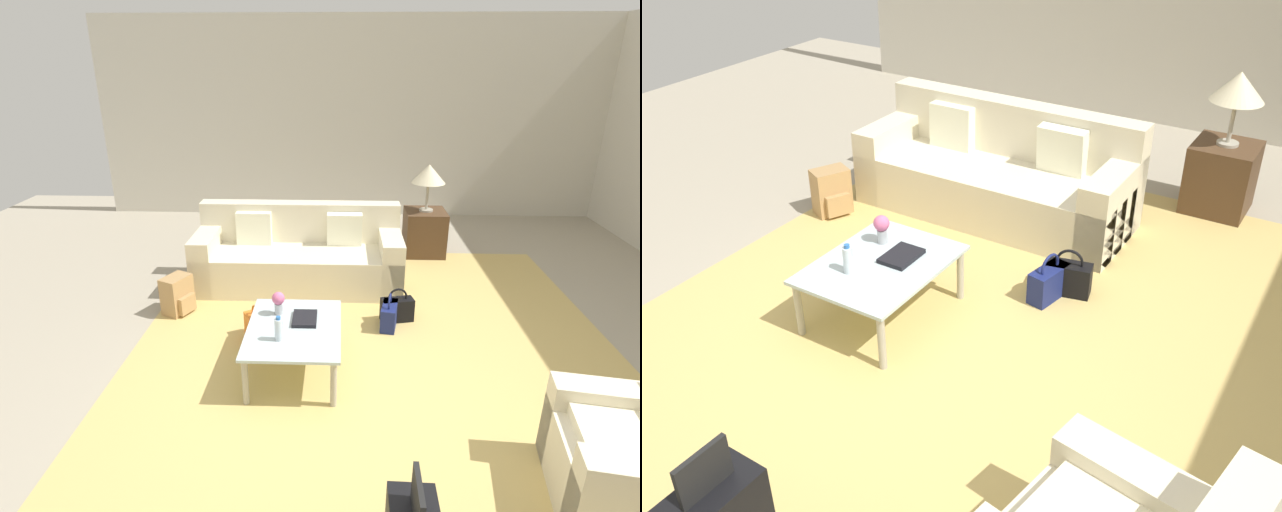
% 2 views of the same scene
% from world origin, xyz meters
% --- Properties ---
extents(ground_plane, '(12.00, 12.00, 0.00)m').
position_xyz_m(ground_plane, '(0.00, 0.00, 0.00)').
color(ground_plane, '#A89E89').
extents(wall_left, '(0.12, 8.00, 3.10)m').
position_xyz_m(wall_left, '(-5.06, 0.00, 1.55)').
color(wall_left, beige).
rests_on(wall_left, ground).
extents(area_rug, '(5.20, 4.40, 0.01)m').
position_xyz_m(area_rug, '(-0.60, 0.20, 0.00)').
color(area_rug, tan).
rests_on(area_rug, ground).
extents(couch, '(0.87, 2.32, 0.91)m').
position_xyz_m(couch, '(-2.19, -0.60, 0.31)').
color(couch, beige).
rests_on(couch, ground).
extents(coffee_table, '(1.00, 0.76, 0.42)m').
position_xyz_m(coffee_table, '(-0.40, -0.50, 0.37)').
color(coffee_table, silver).
rests_on(coffee_table, ground).
extents(water_bottle, '(0.06, 0.06, 0.20)m').
position_xyz_m(water_bottle, '(-0.20, -0.60, 0.51)').
color(water_bottle, silver).
rests_on(water_bottle, coffee_table).
extents(coffee_table_book, '(0.28, 0.20, 0.03)m').
position_xyz_m(coffee_table_book, '(-0.52, -0.42, 0.43)').
color(coffee_table_book, black).
rests_on(coffee_table_book, coffee_table).
extents(flower_vase, '(0.11, 0.11, 0.21)m').
position_xyz_m(flower_vase, '(-0.62, -0.65, 0.54)').
color(flower_vase, '#B2B7BC').
rests_on(flower_vase, coffee_table).
extents(side_table, '(0.53, 0.53, 0.60)m').
position_xyz_m(side_table, '(-3.20, 1.00, 0.30)').
color(side_table, '#513823').
rests_on(side_table, ground).
extents(table_lamp, '(0.43, 0.43, 0.61)m').
position_xyz_m(table_lamp, '(-3.20, 1.00, 1.08)').
color(table_lamp, '#ADA899').
rests_on(table_lamp, side_table).
extents(handbag_navy, '(0.34, 0.20, 0.36)m').
position_xyz_m(handbag_navy, '(-1.17, 0.36, 0.13)').
color(handbag_navy, navy).
rests_on(handbag_navy, ground).
extents(handbag_orange, '(0.35, 0.27, 0.36)m').
position_xyz_m(handbag_orange, '(-0.88, -0.90, 0.13)').
color(handbag_orange, orange).
rests_on(handbag_orange, ground).
extents(handbag_black, '(0.21, 0.34, 0.36)m').
position_xyz_m(handbag_black, '(-1.30, 0.45, 0.13)').
color(handbag_black, black).
rests_on(handbag_black, ground).
extents(backpack_tan, '(0.36, 0.34, 0.40)m').
position_xyz_m(backpack_tan, '(-1.40, -1.79, 0.19)').
color(backpack_tan, tan).
rests_on(backpack_tan, ground).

